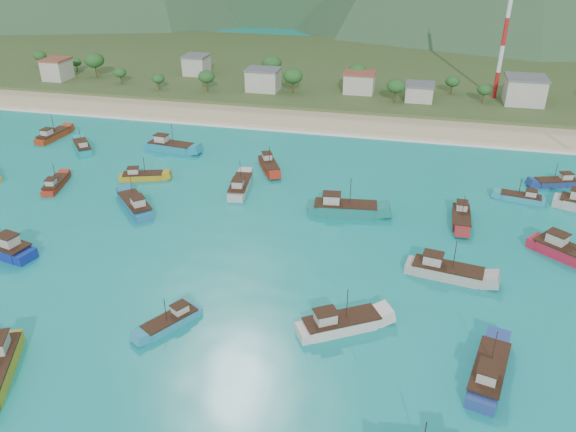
% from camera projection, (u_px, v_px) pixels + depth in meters
% --- Properties ---
extents(ground, '(600.00, 600.00, 0.00)m').
position_uv_depth(ground, '(276.00, 292.00, 81.72)').
color(ground, '#0B7F7D').
rests_on(ground, ground).
extents(beach, '(400.00, 18.00, 1.20)m').
position_uv_depth(beach, '(349.00, 124.00, 149.77)').
color(beach, beige).
rests_on(beach, ground).
extents(land, '(400.00, 110.00, 2.40)m').
position_uv_depth(land, '(372.00, 71.00, 202.32)').
color(land, '#385123').
rests_on(land, ground).
extents(surf_line, '(400.00, 2.50, 0.08)m').
position_uv_depth(surf_line, '(344.00, 135.00, 141.59)').
color(surf_line, white).
rests_on(surf_line, ground).
extents(village, '(214.24, 25.57, 7.84)m').
position_uv_depth(village, '(433.00, 87.00, 164.34)').
color(village, beige).
rests_on(village, ground).
extents(vegetation, '(276.64, 26.46, 8.88)m').
position_uv_depth(vegetation, '(326.00, 80.00, 170.32)').
color(vegetation, '#235623').
rests_on(vegetation, ground).
extents(radio_tower, '(1.20, 1.20, 45.15)m').
position_uv_depth(radio_tower, '(508.00, 18.00, 155.56)').
color(radio_tower, red).
rests_on(radio_tower, ground).
extents(boat_1, '(13.15, 6.52, 7.47)m').
position_uv_depth(boat_1, '(1.00, 247.00, 90.98)').
color(boat_1, navy).
rests_on(boat_1, ground).
extents(boat_2, '(8.48, 9.22, 5.73)m').
position_uv_depth(boat_2, '(83.00, 147.00, 132.20)').
color(boat_2, teal).
rests_on(boat_2, ground).
extents(boat_5, '(12.01, 10.41, 7.29)m').
position_uv_depth(boat_5, '(568.00, 254.00, 89.26)').
color(boat_5, red).
rests_on(boat_5, ground).
extents(boat_7, '(11.39, 8.73, 6.68)m').
position_uv_depth(boat_7, '(340.00, 324.00, 73.81)').
color(boat_7, silver).
rests_on(boat_7, ground).
extents(boat_8, '(6.59, 8.57, 5.03)m').
position_uv_depth(boat_8, '(171.00, 322.00, 74.75)').
color(boat_8, teal).
rests_on(boat_8, ground).
extents(boat_9, '(4.60, 9.32, 5.29)m').
position_uv_depth(boat_9, '(55.00, 185.00, 113.51)').
color(boat_9, '#A32B16').
rests_on(boat_9, ground).
extents(boat_10, '(12.03, 5.26, 6.87)m').
position_uv_depth(boat_10, '(446.00, 272.00, 84.86)').
color(boat_10, '#ABA79B').
rests_on(boat_10, ground).
extents(boat_14, '(4.55, 11.23, 6.45)m').
position_uv_depth(boat_14, '(240.00, 187.00, 112.22)').
color(boat_14, '#B8B3A8').
rests_on(boat_14, ground).
extents(boat_15, '(9.60, 5.42, 5.44)m').
position_uv_depth(boat_15, '(557.00, 183.00, 114.32)').
color(boat_15, navy).
rests_on(boat_15, ground).
extents(boat_16, '(3.07, 10.00, 5.89)m').
position_uv_depth(boat_16, '(461.00, 218.00, 100.57)').
color(boat_16, maroon).
rests_on(boat_16, ground).
extents(boat_18, '(8.58, 3.79, 4.90)m').
position_uv_depth(boat_18, '(521.00, 198.00, 108.23)').
color(boat_18, teal).
rests_on(boat_18, ground).
extents(boat_20, '(7.14, 10.22, 5.89)m').
position_uv_depth(boat_20, '(269.00, 166.00, 122.10)').
color(boat_20, '#A02414').
rests_on(boat_20, ground).
extents(boat_21, '(13.18, 5.23, 7.58)m').
position_uv_depth(boat_21, '(344.00, 209.00, 103.16)').
color(boat_21, '#167369').
rests_on(boat_21, ground).
extents(boat_22, '(5.94, 11.91, 6.76)m').
position_uv_depth(boat_22, '(488.00, 373.00, 65.83)').
color(boat_22, navy).
rests_on(boat_22, ground).
extents(boat_26, '(10.37, 10.48, 6.73)m').
position_uv_depth(boat_26, '(135.00, 205.00, 104.72)').
color(boat_26, '#1F6894').
rests_on(boat_26, ground).
extents(boat_28, '(3.86, 10.55, 6.11)m').
position_uv_depth(boat_28, '(53.00, 136.00, 139.13)').
color(boat_28, '#993114').
rests_on(boat_28, ground).
extents(boat_31, '(12.21, 4.88, 7.02)m').
position_uv_depth(boat_31, '(170.00, 147.00, 131.79)').
color(boat_31, teal).
rests_on(boat_31, ground).
extents(boat_32, '(9.42, 5.38, 5.34)m').
position_uv_depth(boat_32, '(142.00, 177.00, 117.17)').
color(boat_32, '#B38819').
rests_on(boat_32, ground).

